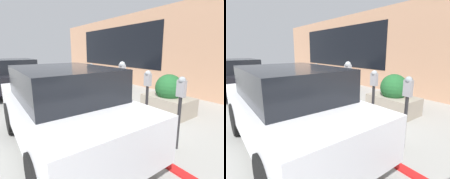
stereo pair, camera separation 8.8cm
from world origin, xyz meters
The scene contains 11 objects.
ground_plane centered at (0.00, 0.00, 0.00)m, with size 40.00×40.00×0.00m, color #999993.
curb_strip centered at (0.00, 0.08, 0.02)m, with size 24.50×0.16×0.04m.
building_facade centered at (0.00, -4.47, 1.93)m, with size 24.50×0.17×3.85m.
parking_meter_nearest centered at (-1.68, -0.52, 0.99)m, with size 0.16×0.14×1.44m.
parking_meter_second centered at (-0.86, -0.51, 1.01)m, with size 0.15×0.13×1.48m.
parking_meter_middle centered at (0.06, -0.53, 1.14)m, with size 0.19×0.16×1.63m.
parking_meter_fourth centered at (0.81, -0.54, 0.88)m, with size 0.16×0.14×1.39m.
parking_meter_farthest centered at (1.68, -0.53, 0.97)m, with size 0.14×0.12×1.48m.
planter_box centered at (-0.31, -2.07, 0.50)m, with size 1.45×0.92×1.21m.
parked_car_middle centered at (-0.28, 1.23, 0.85)m, with size 3.97×1.77×1.61m.
parked_car_rear centered at (5.53, 1.40, 0.79)m, with size 3.87×2.07×1.53m.
Camera 2 is at (-3.40, 2.44, 1.91)m, focal length 28.00 mm.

